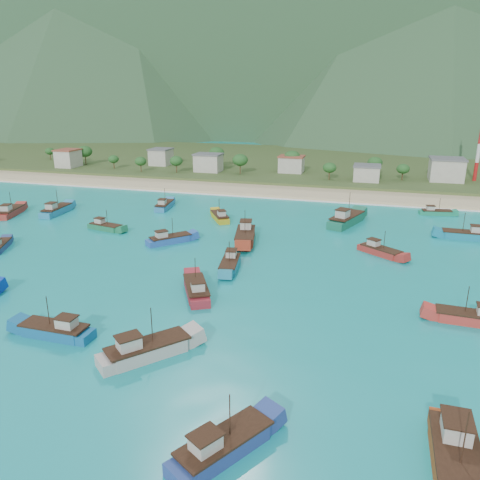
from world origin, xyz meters
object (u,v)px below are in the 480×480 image
(boat_2, at_px, (56,331))
(boat_4, at_px, (170,240))
(boat_7, at_px, (436,213))
(boat_23, at_px, (466,236))
(boat_15, at_px, (457,465))
(boat_3, at_px, (0,247))
(boat_1, at_px, (220,217))
(boat_24, at_px, (470,318))
(boat_10, at_px, (245,236))
(boat_20, at_px, (380,252))
(boat_5, at_px, (146,351))
(boat_11, at_px, (196,290))
(boat_8, at_px, (57,211))
(boat_12, at_px, (106,227))
(boat_14, at_px, (230,265))
(boat_25, at_px, (11,212))
(boat_22, at_px, (346,220))
(boat_17, at_px, (165,206))
(boat_21, at_px, (223,447))

(boat_2, height_order, boat_4, boat_2)
(boat_7, height_order, boat_23, boat_23)
(boat_15, bearing_deg, boat_3, -24.25)
(boat_1, relative_size, boat_24, 0.96)
(boat_10, height_order, boat_20, boat_10)
(boat_2, relative_size, boat_23, 0.97)
(boat_20, bearing_deg, boat_5, 5.89)
(boat_3, relative_size, boat_7, 1.04)
(boat_11, xyz_separation_m, boat_24, (40.31, 1.76, -0.09))
(boat_8, bearing_deg, boat_24, -25.87)
(boat_23, bearing_deg, boat_15, 171.99)
(boat_1, bearing_deg, boat_12, -177.07)
(boat_14, bearing_deg, boat_20, -159.04)
(boat_3, distance_m, boat_8, 29.01)
(boat_10, xyz_separation_m, boat_11, (0.03, -29.19, -0.22))
(boat_12, bearing_deg, boat_25, -87.10)
(boat_1, relative_size, boat_14, 0.96)
(boat_1, distance_m, boat_11, 45.26)
(boat_10, bearing_deg, boat_4, 9.48)
(boat_22, bearing_deg, boat_11, -92.61)
(boat_12, bearing_deg, boat_2, 36.11)
(boat_1, xyz_separation_m, boat_17, (-18.53, 7.17, 0.04))
(boat_23, bearing_deg, boat_24, 173.31)
(boat_11, xyz_separation_m, boat_21, (14.73, -31.47, -0.01))
(boat_11, relative_size, boat_14, 1.09)
(boat_8, xyz_separation_m, boat_11, (54.08, -37.79, -0.07))
(boat_11, relative_size, boat_15, 0.85)
(boat_15, relative_size, boat_20, 1.40)
(boat_14, bearing_deg, boat_22, -126.23)
(boat_2, distance_m, boat_12, 50.18)
(boat_7, height_order, boat_20, boat_20)
(boat_7, height_order, boat_12, boat_12)
(boat_5, relative_size, boat_10, 0.83)
(boat_3, height_order, boat_25, boat_25)
(boat_5, relative_size, boat_15, 0.86)
(boat_14, height_order, boat_23, boat_23)
(boat_3, xyz_separation_m, boat_24, (87.19, -7.93, 0.14))
(boat_15, xyz_separation_m, boat_21, (-19.72, -3.25, -0.23))
(boat_4, distance_m, boat_22, 43.44)
(boat_11, distance_m, boat_12, 43.92)
(boat_7, relative_size, boat_14, 0.85)
(boat_3, distance_m, boat_4, 34.53)
(boat_11, bearing_deg, boat_7, 28.69)
(boat_1, distance_m, boat_10, 18.24)
(boat_1, relative_size, boat_20, 1.06)
(boat_2, bearing_deg, boat_22, -26.09)
(boat_8, bearing_deg, boat_15, -41.68)
(boat_10, height_order, boat_15, boat_15)
(boat_11, distance_m, boat_21, 34.74)
(boat_20, bearing_deg, boat_15, 42.63)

